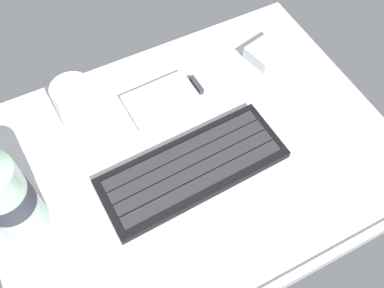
{
  "coord_description": "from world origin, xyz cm",
  "views": [
    {
      "loc": [
        -15.62,
        -30.52,
        58.37
      ],
      "look_at": [
        0.0,
        0.0,
        3.0
      ],
      "focal_mm": 39.75,
      "sensor_mm": 36.0,
      "label": 1
    }
  ],
  "objects_px": {
    "keyboard": "(193,168)",
    "water_bottle": "(4,195)",
    "handheld_device": "(165,99)",
    "charger_block": "(267,52)",
    "juice_cup": "(77,106)"
  },
  "relations": [
    {
      "from": "handheld_device",
      "to": "water_bottle",
      "type": "distance_m",
      "value": 0.3
    },
    {
      "from": "juice_cup",
      "to": "water_bottle",
      "type": "height_order",
      "value": "water_bottle"
    },
    {
      "from": "keyboard",
      "to": "handheld_device",
      "type": "height_order",
      "value": "keyboard"
    },
    {
      "from": "water_bottle",
      "to": "charger_block",
      "type": "distance_m",
      "value": 0.5
    },
    {
      "from": "handheld_device",
      "to": "water_bottle",
      "type": "height_order",
      "value": "water_bottle"
    },
    {
      "from": "keyboard",
      "to": "charger_block",
      "type": "relative_size",
      "value": 4.21
    },
    {
      "from": "keyboard",
      "to": "handheld_device",
      "type": "relative_size",
      "value": 2.26
    },
    {
      "from": "keyboard",
      "to": "water_bottle",
      "type": "distance_m",
      "value": 0.27
    },
    {
      "from": "keyboard",
      "to": "charger_block",
      "type": "distance_m",
      "value": 0.28
    },
    {
      "from": "handheld_device",
      "to": "charger_block",
      "type": "relative_size",
      "value": 1.86
    },
    {
      "from": "water_bottle",
      "to": "keyboard",
      "type": "bearing_deg",
      "value": -7.87
    },
    {
      "from": "charger_block",
      "to": "keyboard",
      "type": "bearing_deg",
      "value": -146.99
    },
    {
      "from": "keyboard",
      "to": "water_bottle",
      "type": "bearing_deg",
      "value": 172.13
    },
    {
      "from": "keyboard",
      "to": "juice_cup",
      "type": "distance_m",
      "value": 0.21
    },
    {
      "from": "handheld_device",
      "to": "charger_block",
      "type": "distance_m",
      "value": 0.21
    }
  ]
}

